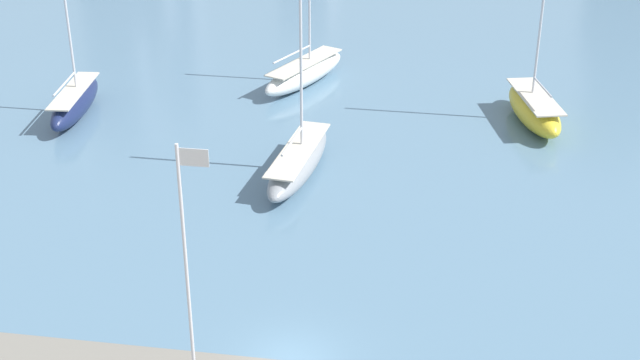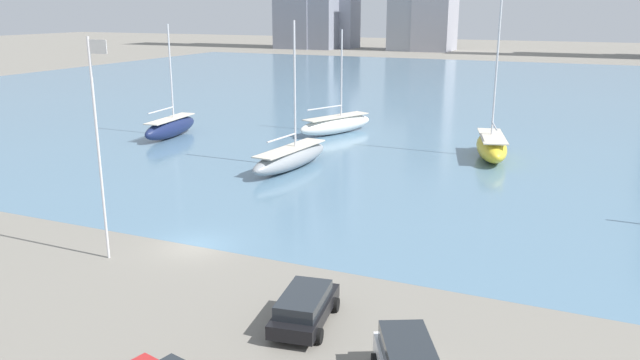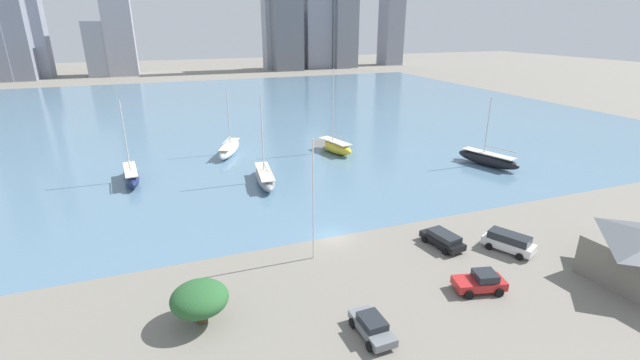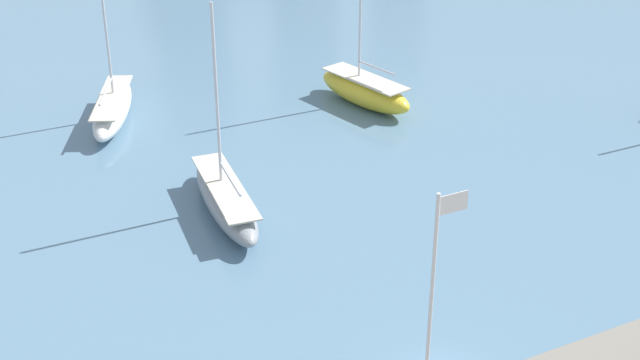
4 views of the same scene
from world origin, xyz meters
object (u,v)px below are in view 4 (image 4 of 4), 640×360
(flag_pole, at_px, (430,330))
(sailboat_gray, at_px, (226,199))
(sailboat_white, at_px, (113,108))
(sailboat_yellow, at_px, (365,90))

(flag_pole, distance_m, sailboat_gray, 22.43)
(flag_pole, bearing_deg, sailboat_gray, 88.89)
(flag_pole, relative_size, sailboat_white, 1.08)
(sailboat_gray, bearing_deg, sailboat_white, 104.58)
(sailboat_yellow, height_order, sailboat_white, sailboat_yellow)
(sailboat_yellow, distance_m, sailboat_gray, 18.56)
(sailboat_yellow, height_order, sailboat_gray, sailboat_yellow)
(sailboat_white, bearing_deg, sailboat_yellow, 7.03)
(sailboat_gray, distance_m, sailboat_white, 16.17)
(flag_pole, distance_m, sailboat_white, 38.19)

